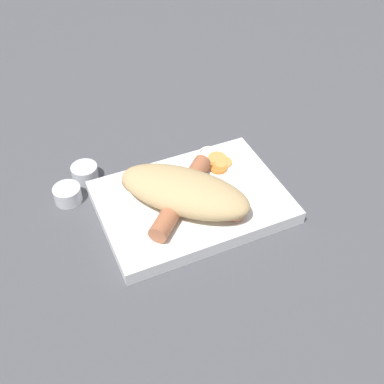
% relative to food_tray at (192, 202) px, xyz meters
% --- Properties ---
extents(ground_plane, '(3.00, 3.00, 0.00)m').
position_rel_food_tray_xyz_m(ground_plane, '(0.00, 0.00, -0.01)').
color(ground_plane, '#4C4C51').
extents(food_tray, '(0.28, 0.20, 0.02)m').
position_rel_food_tray_xyz_m(food_tray, '(0.00, 0.00, 0.00)').
color(food_tray, white).
rests_on(food_tray, ground_plane).
extents(bread_roll, '(0.20, 0.21, 0.05)m').
position_rel_food_tray_xyz_m(bread_roll, '(0.02, 0.01, 0.03)').
color(bread_roll, tan).
rests_on(bread_roll, food_tray).
extents(sausage, '(0.14, 0.15, 0.03)m').
position_rel_food_tray_xyz_m(sausage, '(0.02, 0.01, 0.02)').
color(sausage, '#B26642').
rests_on(sausage, food_tray).
extents(pickled_veggies, '(0.05, 0.08, 0.00)m').
position_rel_food_tray_xyz_m(pickled_veggies, '(-0.07, -0.06, 0.01)').
color(pickled_veggies, '#F99E4C').
rests_on(pickled_veggies, food_tray).
extents(condiment_cup_near, '(0.04, 0.04, 0.03)m').
position_rel_food_tray_xyz_m(condiment_cup_near, '(0.13, -0.13, 0.00)').
color(condiment_cup_near, silver).
rests_on(condiment_cup_near, ground_plane).
extents(condiment_cup_far, '(0.04, 0.04, 0.03)m').
position_rel_food_tray_xyz_m(condiment_cup_far, '(0.17, -0.09, 0.00)').
color(condiment_cup_far, silver).
rests_on(condiment_cup_far, ground_plane).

